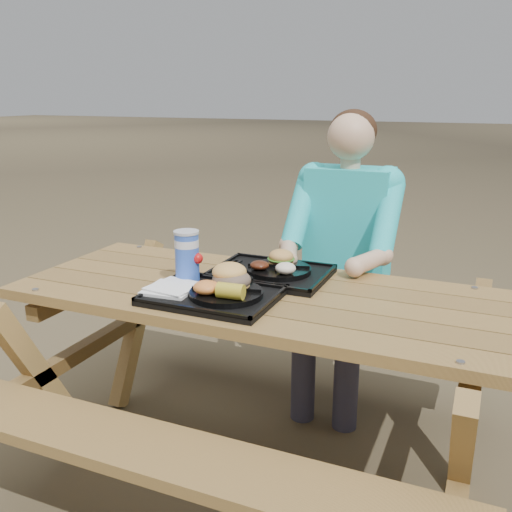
% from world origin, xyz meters
% --- Properties ---
extents(ground, '(60.00, 60.00, 0.00)m').
position_xyz_m(ground, '(0.00, 0.00, 0.00)').
color(ground, '#999999').
rests_on(ground, ground).
extents(picnic_table, '(1.80, 1.49, 0.75)m').
position_xyz_m(picnic_table, '(0.00, 0.00, 0.38)').
color(picnic_table, '#999999').
rests_on(picnic_table, ground).
extents(tray_near, '(0.45, 0.35, 0.02)m').
position_xyz_m(tray_near, '(-0.10, -0.15, 0.76)').
color(tray_near, black).
rests_on(tray_near, picnic_table).
extents(tray_far, '(0.45, 0.35, 0.02)m').
position_xyz_m(tray_far, '(-0.01, 0.16, 0.76)').
color(tray_far, black).
rests_on(tray_far, picnic_table).
extents(plate_near, '(0.26, 0.26, 0.02)m').
position_xyz_m(plate_near, '(-0.04, -0.16, 0.78)').
color(plate_near, black).
rests_on(plate_near, tray_near).
extents(plate_far, '(0.26, 0.26, 0.02)m').
position_xyz_m(plate_far, '(0.02, 0.17, 0.78)').
color(plate_far, black).
rests_on(plate_far, tray_far).
extents(napkin_stack, '(0.18, 0.18, 0.02)m').
position_xyz_m(napkin_stack, '(-0.26, -0.19, 0.78)').
color(napkin_stack, white).
rests_on(napkin_stack, tray_near).
extents(soda_cup, '(0.09, 0.09, 0.18)m').
position_xyz_m(soda_cup, '(-0.26, -0.06, 0.86)').
color(soda_cup, blue).
rests_on(soda_cup, tray_near).
extents(condiment_bbq, '(0.05, 0.05, 0.03)m').
position_xyz_m(condiment_bbq, '(-0.10, -0.02, 0.78)').
color(condiment_bbq, black).
rests_on(condiment_bbq, tray_near).
extents(condiment_mustard, '(0.05, 0.05, 0.03)m').
position_xyz_m(condiment_mustard, '(-0.03, -0.03, 0.79)').
color(condiment_mustard, yellow).
rests_on(condiment_mustard, tray_near).
extents(sandwich, '(0.13, 0.13, 0.14)m').
position_xyz_m(sandwich, '(-0.04, -0.12, 0.86)').
color(sandwich, '#F0AE54').
rests_on(sandwich, plate_near).
extents(mac_cheese, '(0.09, 0.09, 0.05)m').
position_xyz_m(mac_cheese, '(-0.09, -0.21, 0.81)').
color(mac_cheese, '#F59540').
rests_on(mac_cheese, plate_near).
extents(corn_cob, '(0.10, 0.10, 0.05)m').
position_xyz_m(corn_cob, '(0.00, -0.22, 0.82)').
color(corn_cob, gold).
rests_on(corn_cob, plate_near).
extents(cutlery_far, '(0.03, 0.15, 0.01)m').
position_xyz_m(cutlery_far, '(-0.19, 0.18, 0.77)').
color(cutlery_far, black).
rests_on(cutlery_far, tray_far).
extents(burger, '(0.10, 0.10, 0.09)m').
position_xyz_m(burger, '(0.01, 0.22, 0.84)').
color(burger, '#DA9B4D').
rests_on(burger, plate_far).
extents(baked_beans, '(0.08, 0.08, 0.03)m').
position_xyz_m(baked_beans, '(-0.04, 0.12, 0.81)').
color(baked_beans, '#4E1F0F').
rests_on(baked_beans, plate_far).
extents(potato_salad, '(0.08, 0.08, 0.04)m').
position_xyz_m(potato_salad, '(0.08, 0.11, 0.81)').
color(potato_salad, white).
rests_on(potato_salad, plate_far).
extents(diner, '(0.48, 0.84, 1.28)m').
position_xyz_m(diner, '(0.16, 0.70, 0.64)').
color(diner, teal).
rests_on(diner, ground).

